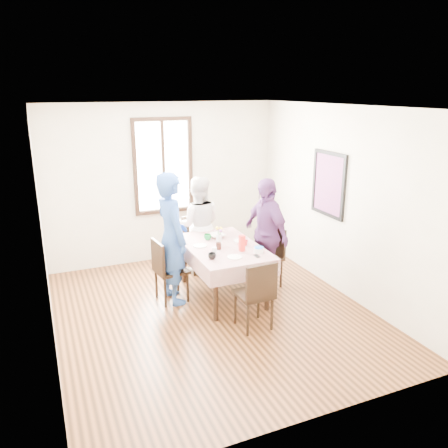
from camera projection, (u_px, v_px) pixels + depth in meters
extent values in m
plane|color=black|center=(213.00, 312.00, 6.07)|extent=(4.50, 4.50, 0.00)
plane|color=beige|center=(164.00, 183.00, 7.65)|extent=(4.00, 0.00, 4.00)
plane|color=beige|center=(342.00, 202.00, 6.42)|extent=(0.00, 4.50, 4.50)
cube|color=black|center=(163.00, 166.00, 7.55)|extent=(1.02, 0.06, 1.62)
cube|color=white|center=(163.00, 166.00, 7.56)|extent=(0.90, 0.02, 1.50)
cube|color=red|center=(329.00, 184.00, 6.62)|extent=(0.04, 0.76, 0.96)
cube|color=black|center=(223.00, 271.00, 6.48)|extent=(0.87, 1.45, 0.75)
cube|color=#4F0005|center=(223.00, 246.00, 6.37)|extent=(0.99, 1.57, 0.01)
cube|color=black|center=(171.00, 270.00, 6.31)|extent=(0.46, 0.46, 0.91)
cube|color=black|center=(266.00, 258.00, 6.77)|extent=(0.48, 0.48, 0.91)
cube|color=black|center=(199.00, 245.00, 7.34)|extent=(0.46, 0.46, 0.91)
cube|color=black|center=(254.00, 294.00, 5.58)|extent=(0.44, 0.44, 0.91)
imported|color=#264993|center=(171.00, 238.00, 6.18)|extent=(0.51, 0.71, 1.85)
imported|color=silver|center=(199.00, 225.00, 7.22)|extent=(0.92, 0.82, 1.58)
imported|color=#592E65|center=(265.00, 234.00, 6.65)|extent=(0.53, 1.03, 1.68)
imported|color=black|center=(212.00, 256.00, 5.86)|extent=(0.14, 0.14, 0.08)
imported|color=red|center=(245.00, 243.00, 6.37)|extent=(0.10, 0.10, 0.08)
imported|color=#0C7226|center=(208.00, 237.00, 6.61)|extent=(0.14, 0.14, 0.09)
imported|color=white|center=(217.00, 236.00, 6.72)|extent=(0.24, 0.24, 0.06)
cube|color=red|center=(242.00, 243.00, 6.14)|extent=(0.07, 0.07, 0.22)
cylinder|color=white|center=(259.00, 250.00, 6.10)|extent=(0.14, 0.14, 0.07)
cylinder|color=black|center=(219.00, 246.00, 6.21)|extent=(0.07, 0.07, 0.10)
cylinder|color=silver|center=(214.00, 251.00, 6.05)|extent=(0.07, 0.07, 0.09)
cube|color=black|center=(257.00, 256.00, 5.97)|extent=(0.06, 0.12, 0.01)
cylinder|color=silver|center=(219.00, 240.00, 6.38)|extent=(0.08, 0.08, 0.16)
cylinder|color=white|center=(200.00, 246.00, 6.36)|extent=(0.20, 0.20, 0.01)
cylinder|color=white|center=(240.00, 241.00, 6.57)|extent=(0.20, 0.20, 0.01)
cylinder|color=white|center=(234.00, 257.00, 5.93)|extent=(0.20, 0.20, 0.01)
cylinder|color=blue|center=(259.00, 247.00, 6.09)|extent=(0.12, 0.12, 0.01)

